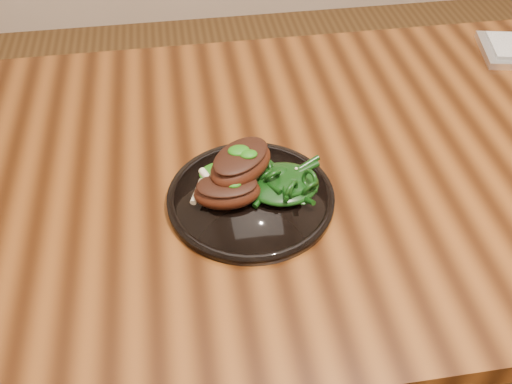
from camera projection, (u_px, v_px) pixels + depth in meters
The scene contains 6 objects.
desk at pixel (412, 184), 1.01m from camera, with size 1.60×0.80×0.75m.
plate at pixel (251, 198), 0.85m from camera, with size 0.25×0.25×0.02m.
lamb_chop_front at pixel (227, 191), 0.82m from camera, with size 0.10×0.07×0.04m.
lamb_chop_back at pixel (240, 163), 0.83m from camera, with size 0.13×0.13×0.05m.
herb_smear at pixel (226, 172), 0.88m from camera, with size 0.08×0.05×0.01m, color #0F4C08.
greens_heap at pixel (283, 180), 0.84m from camera, with size 0.11×0.10×0.04m.
Camera 1 is at (-0.39, -0.69, 1.35)m, focal length 40.00 mm.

